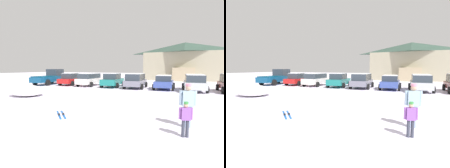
% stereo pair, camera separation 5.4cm
% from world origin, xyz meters
% --- Properties ---
extents(ground, '(160.00, 160.00, 0.00)m').
position_xyz_m(ground, '(0.00, 0.00, 0.00)').
color(ground, white).
extents(ski_lodge, '(15.36, 9.67, 7.32)m').
position_xyz_m(ski_lodge, '(2.79, 33.10, 3.70)').
color(ski_lodge, tan).
rests_on(ski_lodge, ground).
extents(parked_red_sedan, '(2.41, 4.41, 1.63)m').
position_xyz_m(parked_red_sedan, '(-10.92, 15.19, 0.82)').
color(parked_red_sedan, red).
rests_on(parked_red_sedan, ground).
extents(parked_white_suv, '(2.25, 4.59, 1.64)m').
position_xyz_m(parked_white_suv, '(-7.96, 15.14, 0.89)').
color(parked_white_suv, white).
rests_on(parked_white_suv, ground).
extents(parked_teal_hatchback, '(2.43, 4.32, 1.68)m').
position_xyz_m(parked_teal_hatchback, '(-4.72, 15.09, 0.84)').
color(parked_teal_hatchback, '#1B7E78').
rests_on(parked_teal_hatchback, ground).
extents(parked_grey_wagon, '(2.33, 4.17, 1.68)m').
position_xyz_m(parked_grey_wagon, '(-1.79, 14.95, 0.90)').
color(parked_grey_wagon, slate).
rests_on(parked_grey_wagon, ground).
extents(parked_blue_hatchback, '(2.25, 4.20, 1.53)m').
position_xyz_m(parked_blue_hatchback, '(1.33, 15.17, 0.78)').
color(parked_blue_hatchback, '#374D9E').
rests_on(parked_blue_hatchback, ground).
extents(parked_silver_wagon, '(2.41, 4.83, 1.66)m').
position_xyz_m(parked_silver_wagon, '(4.25, 14.86, 0.90)').
color(parked_silver_wagon, silver).
rests_on(parked_silver_wagon, ground).
extents(pickup_truck, '(2.71, 5.95, 2.15)m').
position_xyz_m(pickup_truck, '(-14.30, 14.99, 0.99)').
color(pickup_truck, navy).
rests_on(pickup_truck, ground).
extents(skier_child_in_purple_jacket, '(0.42, 0.24, 1.16)m').
position_xyz_m(skier_child_in_purple_jacket, '(3.76, 1.76, 0.66)').
color(skier_child_in_purple_jacket, '#393D4C').
rests_on(skier_child_in_purple_jacket, ground).
extents(skier_adult_in_blue_parka, '(0.61, 0.33, 1.67)m').
position_xyz_m(skier_adult_in_blue_parka, '(3.80, 2.81, 0.94)').
color(skier_adult_in_blue_parka, '#99B1D4').
rests_on(skier_adult_in_blue_parka, ground).
extents(pair_of_skis, '(1.37, 1.32, 0.08)m').
position_xyz_m(pair_of_skis, '(-1.76, 2.28, 0.02)').
color(pair_of_skis, blue).
rests_on(pair_of_skis, ground).
extents(plowed_snow_pile, '(2.94, 2.35, 0.88)m').
position_xyz_m(plowed_snow_pile, '(-8.20, 5.76, 0.44)').
color(plowed_snow_pile, white).
rests_on(plowed_snow_pile, ground).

